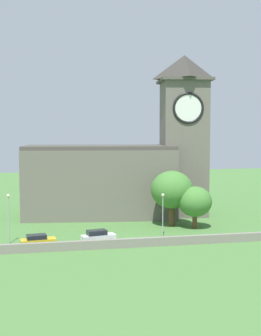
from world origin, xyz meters
The scene contains 9 objects.
ground_plane centered at (0.00, 15.00, 0.00)m, with size 200.00×200.00×0.00m, color #477538.
church centered at (2.47, 20.87, 9.16)m, with size 35.09×16.02×29.62m.
quay_barrier centered at (0.00, -2.66, 0.61)m, with size 45.61×0.70×1.21m, color gray.
car_yellow centered at (-13.78, 0.29, 0.84)m, with size 4.93×2.65×1.66m.
car_white centered at (-5.48, 0.39, 0.97)m, with size 5.03×2.72×1.93m.
streetlamp_west_end centered at (-17.71, 2.85, 4.67)m, with size 0.44×0.44×7.00m.
streetlamp_west_mid centered at (4.59, 2.78, 4.37)m, with size 0.44×0.44×6.47m.
tree_churchyard centered at (11.23, 7.32, 4.33)m, with size 5.48×5.48×6.82m.
tree_riverside_east centered at (8.08, 9.83, 6.03)m, with size 6.93×6.93×9.20m.
Camera 1 is at (-13.82, -63.08, 15.83)m, focal length 49.49 mm.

